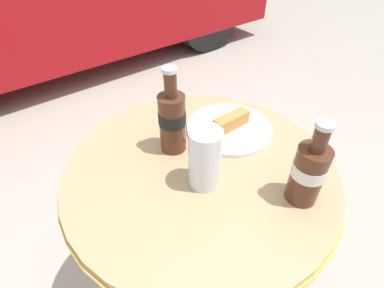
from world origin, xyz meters
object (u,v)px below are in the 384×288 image
object	(u,v)px
cola_bottle_right	(172,120)
lunch_plate_near	(229,127)
drinking_glass	(205,161)
bistro_table	(199,205)
cola_bottle_left	(309,171)

from	to	relation	value
cola_bottle_right	lunch_plate_near	xyz separation A→B (m)	(0.17, -0.04, -0.08)
drinking_glass	cola_bottle_right	bearing A→B (deg)	84.57
bistro_table	cola_bottle_right	bearing A→B (deg)	97.17
bistro_table	drinking_glass	size ratio (longest dim) A/B	4.96
cola_bottle_left	drinking_glass	xyz separation A→B (m)	(-0.15, 0.17, -0.01)
cola_bottle_right	lunch_plate_near	distance (m)	0.20
cola_bottle_right	lunch_plate_near	world-z (taller)	cola_bottle_right
lunch_plate_near	bistro_table	bearing A→B (deg)	-157.86
cola_bottle_left	bistro_table	bearing A→B (deg)	118.71
bistro_table	drinking_glass	distance (m)	0.24
drinking_glass	lunch_plate_near	distance (m)	0.23
drinking_glass	lunch_plate_near	bearing A→B (deg)	31.14
cola_bottle_right	lunch_plate_near	size ratio (longest dim) A/B	0.95
bistro_table	drinking_glass	xyz separation A→B (m)	(-0.03, -0.05, 0.23)
drinking_glass	lunch_plate_near	size ratio (longest dim) A/B	0.62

